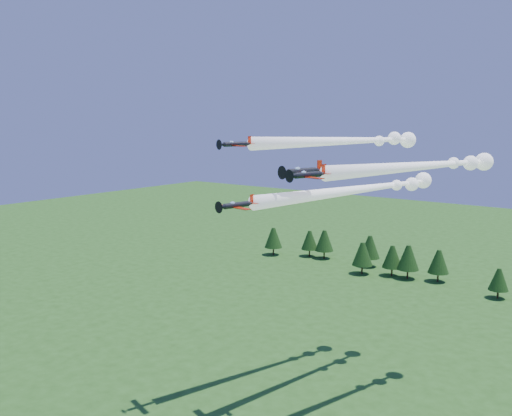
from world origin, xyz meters
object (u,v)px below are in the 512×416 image
Objects in this scene: plane_left at (352,141)px; plane_right at (427,165)px; plane_slot at (302,171)px; plane_lead at (365,189)px.

plane_left is 19.65m from plane_right.
plane_left is 25.80m from plane_slot.
plane_left reaches higher than plane_right.
plane_slot is (-2.26, -20.22, 4.86)m from plane_lead.
plane_right is at bearing 69.83° from plane_slot.
plane_lead is 12.08m from plane_left.
plane_left is (-5.72, 4.93, 9.44)m from plane_lead.
plane_slot is (-15.12, -20.21, -0.48)m from plane_right.
plane_right is (18.58, -4.94, -4.09)m from plane_left.
plane_slot is (3.45, -25.15, -4.58)m from plane_left.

